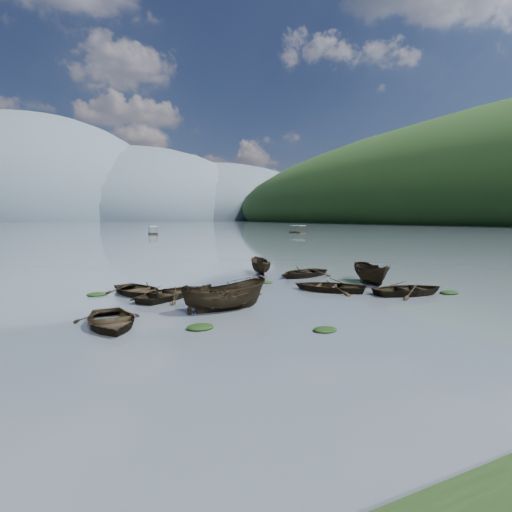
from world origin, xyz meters
name	(u,v)px	position (x,y,z in m)	size (l,w,h in m)	color
ground_plane	(359,315)	(0.00, 0.00, 0.00)	(2400.00, 2400.00, 0.00)	#525C67
haze_mtn_b	(37,220)	(-60.00, 900.00, 0.00)	(520.00, 520.00, 340.00)	#475666
haze_mtn_c	(140,220)	(140.00, 900.00, 0.00)	(520.00, 520.00, 260.00)	#475666
haze_mtn_d	(216,220)	(320.00, 900.00, 0.00)	(520.00, 520.00, 220.00)	#475666
rowboat_0	(111,326)	(-11.57, 3.28, 0.00)	(3.18, 4.45, 0.92)	black
rowboat_1	(168,298)	(-7.73, 8.51, 0.00)	(3.28, 4.59, 0.95)	black
rowboat_2	(225,310)	(-5.72, 3.95, 0.00)	(1.83, 4.85, 1.87)	black
rowboat_3	(329,291)	(2.79, 6.32, 0.00)	(3.43, 4.80, 0.99)	black
rowboat_4	(410,294)	(6.72, 2.99, 0.00)	(3.46, 4.84, 1.00)	black
rowboat_5	(371,283)	(7.49, 7.44, 0.00)	(1.76, 4.68, 1.81)	black
rowboat_6	(138,295)	(-9.16, 10.52, 0.00)	(3.33, 4.67, 0.97)	black
rowboat_7	(303,276)	(4.75, 12.74, 0.00)	(3.55, 4.97, 1.03)	black
rowboat_8	(260,273)	(2.37, 16.05, 0.00)	(1.52, 4.04, 1.56)	black
weed_clump_0	(200,329)	(-8.01, 1.12, 0.00)	(1.24, 1.01, 0.27)	black
weed_clump_1	(254,295)	(-2.40, 7.26, 0.00)	(1.05, 0.84, 0.23)	black
weed_clump_2	(325,331)	(-3.20, -1.59, 0.00)	(1.09, 0.88, 0.24)	black
weed_clump_3	(267,283)	(0.43, 10.99, 0.00)	(0.94, 0.79, 0.21)	black
weed_clump_4	(449,294)	(9.22, 2.02, 0.00)	(1.29, 1.02, 0.27)	black
weed_clump_5	(96,295)	(-11.61, 11.41, 0.00)	(1.18, 0.95, 0.25)	black
weed_clump_6	(247,293)	(-2.56, 7.99, 0.00)	(0.97, 0.81, 0.20)	black
weed_clump_7	(288,276)	(3.93, 13.73, 0.00)	(1.24, 0.99, 0.27)	black
pontoon_centre	(153,234)	(10.94, 106.07, 0.00)	(2.58, 6.20, 2.38)	black
pontoon_right	(297,233)	(57.21, 98.61, 0.00)	(2.54, 6.11, 2.34)	black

